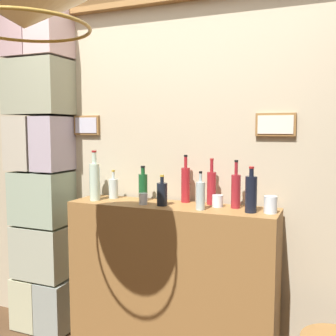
# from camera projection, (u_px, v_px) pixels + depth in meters

# --- Properties ---
(panelled_rear_partition) EXTENTS (3.54, 0.15, 2.61)m
(panelled_rear_partition) POSITION_uv_depth(u_px,v_px,m) (184.00, 160.00, 2.81)
(panelled_rear_partition) COLOR #BCAD8E
(panelled_rear_partition) RESTS_ON ground
(stone_pillar) EXTENTS (0.47, 0.37, 2.54)m
(stone_pillar) POSITION_uv_depth(u_px,v_px,m) (44.00, 169.00, 3.09)
(stone_pillar) COLOR #B9BA93
(stone_pillar) RESTS_ON ground
(bar_shelf_unit) EXTENTS (1.41, 0.34, 1.10)m
(bar_shelf_unit) POSITION_uv_depth(u_px,v_px,m) (171.00, 285.00, 2.66)
(bar_shelf_unit) COLOR olive
(bar_shelf_unit) RESTS_ON ground
(liquor_bottle_whiskey) EXTENTS (0.07, 0.07, 0.28)m
(liquor_bottle_whiskey) POSITION_uv_depth(u_px,v_px,m) (251.00, 194.00, 2.36)
(liquor_bottle_whiskey) COLOR black
(liquor_bottle_whiskey) RESTS_ON bar_shelf_unit
(liquor_bottle_bourbon) EXTENTS (0.07, 0.07, 0.35)m
(liquor_bottle_bourbon) POSITION_uv_depth(u_px,v_px,m) (95.00, 181.00, 2.76)
(liquor_bottle_bourbon) COLOR silver
(liquor_bottle_bourbon) RESTS_ON bar_shelf_unit
(liquor_bottle_rye) EXTENTS (0.06, 0.06, 0.31)m
(liquor_bottle_rye) POSITION_uv_depth(u_px,v_px,m) (236.00, 190.00, 2.49)
(liquor_bottle_rye) COLOR maroon
(liquor_bottle_rye) RESTS_ON bar_shelf_unit
(liquor_bottle_tequila) EXTENTS (0.08, 0.08, 0.29)m
(liquor_bottle_tequila) POSITION_uv_depth(u_px,v_px,m) (95.00, 181.00, 2.91)
(liquor_bottle_tequila) COLOR #A9D3E3
(liquor_bottle_tequila) RESTS_ON bar_shelf_unit
(liquor_bottle_amaro) EXTENTS (0.07, 0.07, 0.20)m
(liquor_bottle_amaro) POSITION_uv_depth(u_px,v_px,m) (162.00, 194.00, 2.57)
(liquor_bottle_amaro) COLOR black
(liquor_bottle_amaro) RESTS_ON bar_shelf_unit
(liquor_bottle_vermouth) EXTENTS (0.06, 0.06, 0.25)m
(liquor_bottle_vermouth) POSITION_uv_depth(u_px,v_px,m) (143.00, 186.00, 2.75)
(liquor_bottle_vermouth) COLOR #174E24
(liquor_bottle_vermouth) RESTS_ON bar_shelf_unit
(liquor_bottle_rum) EXTENTS (0.06, 0.06, 0.31)m
(liquor_bottle_rum) POSITION_uv_depth(u_px,v_px,m) (212.00, 187.00, 2.61)
(liquor_bottle_rum) COLOR maroon
(liquor_bottle_rum) RESTS_ON bar_shelf_unit
(liquor_bottle_sherry) EXTENTS (0.07, 0.07, 0.21)m
(liquor_bottle_sherry) POSITION_uv_depth(u_px,v_px,m) (113.00, 188.00, 2.85)
(liquor_bottle_sherry) COLOR silver
(liquor_bottle_sherry) RESTS_ON bar_shelf_unit
(liquor_bottle_port) EXTENTS (0.06, 0.06, 0.33)m
(liquor_bottle_port) POSITION_uv_depth(u_px,v_px,m) (186.00, 184.00, 2.69)
(liquor_bottle_port) COLOR maroon
(liquor_bottle_port) RESTS_ON bar_shelf_unit
(liquor_bottle_brandy) EXTENTS (0.06, 0.06, 0.24)m
(liquor_bottle_brandy) POSITION_uv_depth(u_px,v_px,m) (200.00, 195.00, 2.44)
(liquor_bottle_brandy) COLOR #AABDBD
(liquor_bottle_brandy) RESTS_ON bar_shelf_unit
(glass_tumbler_rocks) EXTENTS (0.06, 0.06, 0.08)m
(glass_tumbler_rocks) POSITION_uv_depth(u_px,v_px,m) (143.00, 199.00, 2.61)
(glass_tumbler_rocks) COLOR silver
(glass_tumbler_rocks) RESTS_ON bar_shelf_unit
(glass_tumbler_highball) EXTENTS (0.08, 0.08, 0.10)m
(glass_tumbler_highball) POSITION_uv_depth(u_px,v_px,m) (270.00, 205.00, 2.34)
(glass_tumbler_highball) COLOR silver
(glass_tumbler_highball) RESTS_ON bar_shelf_unit
(glass_tumbler_shot) EXTENTS (0.07, 0.07, 0.08)m
(glass_tumbler_shot) POSITION_uv_depth(u_px,v_px,m) (218.00, 201.00, 2.54)
(glass_tumbler_shot) COLOR silver
(glass_tumbler_shot) RESTS_ON bar_shelf_unit
(pendant_lamp) EXTENTS (0.58, 0.58, 0.42)m
(pendant_lamp) POSITION_uv_depth(u_px,v_px,m) (24.00, 11.00, 1.72)
(pendant_lamp) COLOR beige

